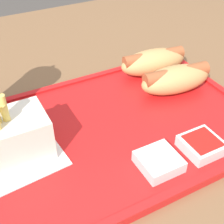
{
  "coord_description": "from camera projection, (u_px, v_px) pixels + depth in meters",
  "views": [
    {
      "loc": [
        -0.21,
        -0.34,
        1.08
      ],
      "look_at": [
        -0.03,
        -0.01,
        0.79
      ],
      "focal_mm": 50.0,
      "sensor_mm": 36.0,
      "label": 1
    }
  ],
  "objects": [
    {
      "name": "fries_carton",
      "position": [
        16.0,
        137.0,
        0.42
      ],
      "size": [
        0.09,
        0.07,
        0.12
      ],
      "color": "silver",
      "rests_on": "food_tray"
    },
    {
      "name": "sauce_cup_mayo",
      "position": [
        159.0,
        161.0,
        0.42
      ],
      "size": [
        0.05,
        0.05,
        0.02
      ],
      "color": "silver",
      "rests_on": "food_tray"
    },
    {
      "name": "hot_dog_far",
      "position": [
        153.0,
        61.0,
        0.6
      ],
      "size": [
        0.14,
        0.07,
        0.05
      ],
      "color": "tan",
      "rests_on": "food_tray"
    },
    {
      "name": "paper_napkin",
      "position": [
        15.0,
        158.0,
        0.44
      ],
      "size": [
        0.13,
        0.12,
        0.0
      ],
      "color": "white",
      "rests_on": "food_tray"
    },
    {
      "name": "food_tray",
      "position": [
        112.0,
        129.0,
        0.49
      ],
      "size": [
        0.46,
        0.31,
        0.01
      ],
      "color": "red",
      "rests_on": "dining_table"
    },
    {
      "name": "sauce_cup_ketchup",
      "position": [
        202.0,
        145.0,
        0.44
      ],
      "size": [
        0.05,
        0.05,
        0.02
      ],
      "color": "silver",
      "rests_on": "food_tray"
    },
    {
      "name": "hot_dog_near",
      "position": [
        176.0,
        78.0,
        0.55
      ],
      "size": [
        0.14,
        0.07,
        0.05
      ],
      "color": "tan",
      "rests_on": "food_tray"
    }
  ]
}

